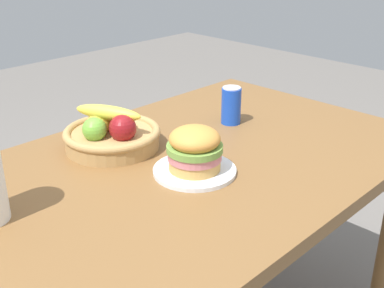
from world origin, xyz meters
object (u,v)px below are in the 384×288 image
object	(u,v)px
sandwich	(195,148)
soda_can	(231,105)
fruit_basket	(112,133)
plate	(195,171)

from	to	relation	value
sandwich	soda_can	distance (m)	0.39
fruit_basket	soda_can	bearing A→B (deg)	-16.68
soda_can	fruit_basket	bearing A→B (deg)	163.32
soda_can	sandwich	bearing A→B (deg)	-154.13
plate	sandwich	size ratio (longest dim) A/B	1.50
plate	soda_can	size ratio (longest dim) A/B	1.79
sandwich	fruit_basket	size ratio (longest dim) A/B	0.52
plate	sandwich	distance (m)	0.07
soda_can	fruit_basket	distance (m)	0.42
soda_can	fruit_basket	world-z (taller)	fruit_basket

